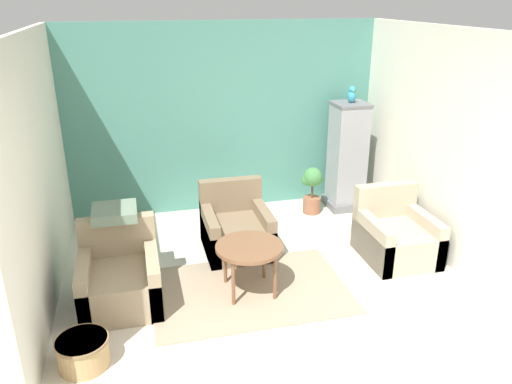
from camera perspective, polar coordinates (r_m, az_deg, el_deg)
The scene contains 14 objects.
ground_plane at distance 4.33m, azimuth 5.98°, elevation -19.63°, with size 20.00×20.00×0.00m, color beige.
wall_back_accent at distance 6.85m, azimuth -3.66°, elevation 8.32°, with size 4.30×0.06×2.55m.
wall_left at distance 5.12m, azimuth -23.74°, elevation 1.85°, with size 0.06×3.49×2.55m.
wall_right at distance 6.03m, azimuth 20.05°, elevation 5.20°, with size 0.06×3.49×2.55m.
area_rug at distance 5.25m, azimuth -0.75°, elevation -11.16°, with size 1.99×1.33×0.01m.
coffee_table at distance 5.01m, azimuth -0.77°, elevation -6.64°, with size 0.68×0.68×0.53m.
armchair_left at distance 5.12m, azimuth -15.24°, elevation -9.61°, with size 0.76×0.84×0.79m.
armchair_right at distance 5.98m, azimuth 15.65°, elevation -4.93°, with size 0.76×0.84×0.79m.
armchair_middle at distance 5.92m, azimuth -2.29°, elevation -4.36°, with size 0.76×0.84×0.79m.
birdcage at distance 7.07m, azimuth 10.37°, elevation 3.89°, with size 0.51×0.51×1.50m.
parrot at distance 6.86m, azimuth 10.85°, elevation 10.84°, with size 0.10×0.19×0.23m.
potted_plant at distance 6.91m, azimuth 6.44°, elevation 0.54°, with size 0.29×0.26×0.66m.
wicker_basket at distance 4.50m, azimuth -19.16°, elevation -16.81°, with size 0.43×0.43×0.26m.
throw_pillow at distance 5.14m, azimuth -15.87°, elevation -2.26°, with size 0.43×0.43×0.10m.
Camera 1 is at (-1.20, -3.03, 2.85)m, focal length 35.00 mm.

